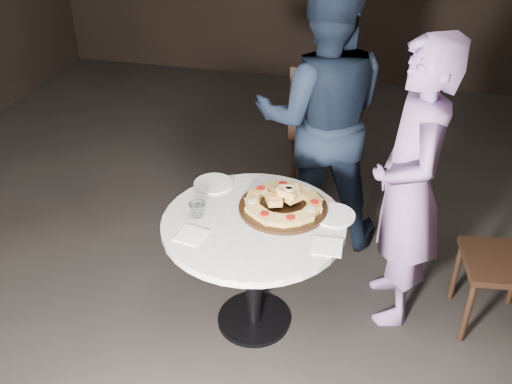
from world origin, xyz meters
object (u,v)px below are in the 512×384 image
focaccia_pile (284,201)px  chair_far (327,123)px  serving_board (283,207)px  table (254,241)px  water_glass (197,210)px  diner_teal (409,188)px  diner_navy (321,118)px

focaccia_pile → chair_far: (0.07, 1.18, -0.13)m
serving_board → chair_far: size_ratio=0.44×
table → serving_board: serving_board is taller
serving_board → focaccia_pile: focaccia_pile is taller
water_glass → chair_far: bearing=71.2°
serving_board → diner_teal: diner_teal is taller
table → diner_navy: diner_navy is taller
chair_far → serving_board: bearing=89.2°
serving_board → table: bearing=-132.6°
focaccia_pile → diner_teal: (0.58, 0.16, 0.06)m
chair_far → diner_navy: size_ratio=0.61×
water_glass → diner_teal: (0.97, 0.32, 0.07)m
table → focaccia_pile: focaccia_pile is taller
table → chair_far: 1.33m
table → serving_board: size_ratio=2.25×
serving_board → water_glass: (-0.39, -0.16, 0.03)m
table → diner_navy: size_ratio=0.60×
diner_teal → chair_far: bearing=-163.9°
serving_board → chair_far: 1.19m
serving_board → water_glass: water_glass is taller
table → diner_navy: 0.94m
diner_navy → focaccia_pile: bearing=75.1°
focaccia_pile → water_glass: bearing=-157.6°
table → chair_far: bearing=81.8°
table → serving_board: 0.22m
focaccia_pile → water_glass: size_ratio=4.86×
water_glass → diner_teal: diner_teal is taller
focaccia_pile → chair_far: bearing=86.6°
table → serving_board: bearing=47.4°
serving_board → focaccia_pile: size_ratio=1.12×
focaccia_pile → water_glass: 0.42m
table → diner_teal: bearing=22.8°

